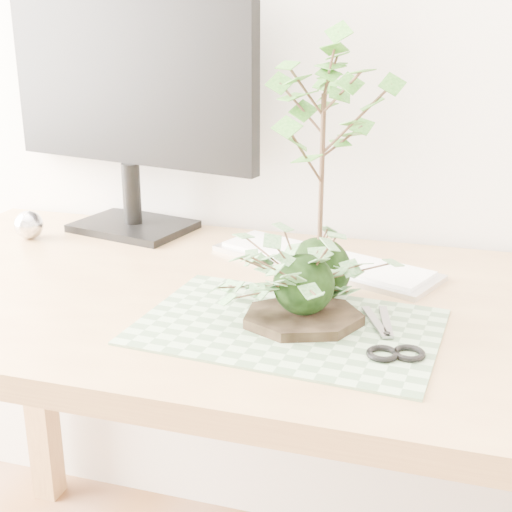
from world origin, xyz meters
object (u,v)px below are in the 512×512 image
object	(u,v)px
maple_kokedama	(324,111)
keyboard	(323,261)
ivy_kokedama	(304,257)
monitor	(128,87)
desk	(313,352)

from	to	relation	value
maple_kokedama	keyboard	size ratio (longest dim) A/B	0.96
ivy_kokedama	monitor	distance (m)	0.62
maple_kokedama	monitor	size ratio (longest dim) A/B	0.74
ivy_kokedama	monitor	size ratio (longest dim) A/B	0.53
monitor	ivy_kokedama	bearing A→B (deg)	-27.34
desk	keyboard	xyz separation A→B (m)	(-0.02, 0.18, 0.10)
desk	monitor	bearing A→B (deg)	147.78
monitor	desk	bearing A→B (deg)	-19.99
desk	keyboard	size ratio (longest dim) A/B	3.61
maple_kokedama	monitor	xyz separation A→B (m)	(-0.45, 0.27, -0.00)
keyboard	desk	bearing A→B (deg)	-61.82
desk	monitor	size ratio (longest dim) A/B	2.79
desk	ivy_kokedama	world-z (taller)	ivy_kokedama
ivy_kokedama	maple_kokedama	size ratio (longest dim) A/B	0.71
ivy_kokedama	maple_kokedama	bearing A→B (deg)	89.81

